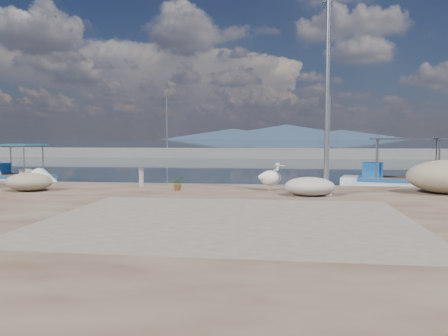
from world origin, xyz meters
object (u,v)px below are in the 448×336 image
(lamp_post, at_px, (327,101))
(pelican, at_px, (271,177))
(boat_right, at_px, (404,186))
(boat_left, at_px, (17,181))
(bollard_near, at_px, (141,177))

(lamp_post, bearing_deg, pelican, 148.23)
(boat_right, relative_size, pelican, 5.71)
(boat_left, xyz_separation_m, pelican, (13.75, -5.06, 0.80))
(pelican, distance_m, bollard_near, 5.36)
(boat_right, xyz_separation_m, pelican, (-6.27, -5.06, 0.77))
(boat_right, bearing_deg, boat_left, -166.09)
(boat_right, xyz_separation_m, bollard_near, (-11.60, -4.48, 0.69))
(boat_left, height_order, boat_right, boat_right)
(boat_right, distance_m, pelican, 8.10)
(boat_right, distance_m, bollard_near, 12.45)
(boat_left, height_order, pelican, boat_left)
(lamp_post, distance_m, bollard_near, 8.02)
(boat_right, height_order, pelican, boat_right)
(boat_right, relative_size, lamp_post, 0.91)
(boat_right, bearing_deg, pelican, -127.20)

